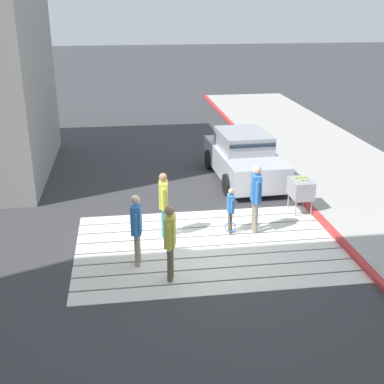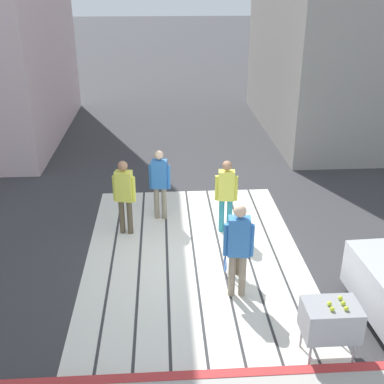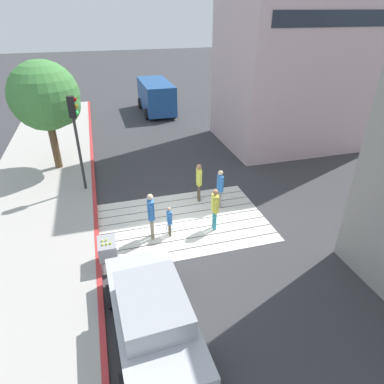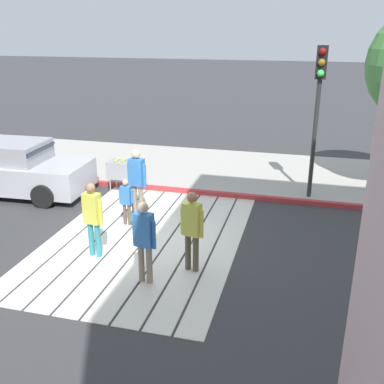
{
  "view_description": "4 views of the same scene",
  "coord_description": "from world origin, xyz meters",
  "px_view_note": "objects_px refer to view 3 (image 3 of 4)",
  "views": [
    {
      "loc": [
        1.95,
        10.83,
        5.59
      ],
      "look_at": [
        0.36,
        -0.4,
        1.28
      ],
      "focal_mm": 47.24,
      "sensor_mm": 36.0,
      "label": 1
    },
    {
      "loc": [
        -8.28,
        0.58,
        5.24
      ],
      "look_at": [
        0.59,
        0.01,
        1.18
      ],
      "focal_mm": 44.96,
      "sensor_mm": 36.0,
      "label": 2
    },
    {
      "loc": [
        -2.62,
        -10.45,
        7.33
      ],
      "look_at": [
        0.57,
        0.7,
        0.87
      ],
      "focal_mm": 31.2,
      "sensor_mm": 36.0,
      "label": 3
    },
    {
      "loc": [
        8.86,
        3.47,
        4.69
      ],
      "look_at": [
        -0.69,
        0.96,
        1.03
      ],
      "focal_mm": 41.91,
      "sensor_mm": 36.0,
      "label": 4
    }
  ],
  "objects_px": {
    "car_parked_near_curb": "(153,316)",
    "street_tree": "(47,98)",
    "pedestrian_adult_trailing": "(220,186)",
    "pedestrian_adult_side": "(215,206)",
    "pedestrian_child_with_racket": "(169,220)",
    "traffic_light_corner": "(75,126)",
    "pedestrian_teen_behind": "(151,213)",
    "pedestrian_adult_lead": "(199,180)",
    "tennis_ball_cart": "(107,248)",
    "van_down_street": "(156,96)"
  },
  "relations": [
    {
      "from": "tennis_ball_cart",
      "to": "pedestrian_adult_side",
      "type": "relative_size",
      "value": 0.61
    },
    {
      "from": "tennis_ball_cart",
      "to": "pedestrian_adult_side",
      "type": "xyz_separation_m",
      "value": [
        3.92,
        1.01,
        0.28
      ]
    },
    {
      "from": "van_down_street",
      "to": "pedestrian_teen_behind",
      "type": "height_order",
      "value": "van_down_street"
    },
    {
      "from": "tennis_ball_cart",
      "to": "pedestrian_child_with_racket",
      "type": "relative_size",
      "value": 0.85
    },
    {
      "from": "van_down_street",
      "to": "pedestrian_adult_side",
      "type": "height_order",
      "value": "van_down_street"
    },
    {
      "from": "traffic_light_corner",
      "to": "pedestrian_adult_trailing",
      "type": "xyz_separation_m",
      "value": [
        5.32,
        -2.99,
        -2.06
      ]
    },
    {
      "from": "van_down_street",
      "to": "pedestrian_adult_side",
      "type": "bearing_deg",
      "value": -93.06
    },
    {
      "from": "street_tree",
      "to": "tennis_ball_cart",
      "type": "height_order",
      "value": "street_tree"
    },
    {
      "from": "traffic_light_corner",
      "to": "pedestrian_adult_lead",
      "type": "height_order",
      "value": "traffic_light_corner"
    },
    {
      "from": "street_tree",
      "to": "pedestrian_adult_trailing",
      "type": "distance_m",
      "value": 9.07
    },
    {
      "from": "van_down_street",
      "to": "pedestrian_teen_behind",
      "type": "distance_m",
      "value": 16.42
    },
    {
      "from": "car_parked_near_curb",
      "to": "street_tree",
      "type": "height_order",
      "value": "street_tree"
    },
    {
      "from": "pedestrian_child_with_racket",
      "to": "car_parked_near_curb",
      "type": "bearing_deg",
      "value": -108.04
    },
    {
      "from": "car_parked_near_curb",
      "to": "pedestrian_child_with_racket",
      "type": "distance_m",
      "value": 4.29
    },
    {
      "from": "traffic_light_corner",
      "to": "pedestrian_adult_side",
      "type": "distance_m",
      "value": 6.7
    },
    {
      "from": "traffic_light_corner",
      "to": "pedestrian_child_with_racket",
      "type": "relative_size",
      "value": 3.54
    },
    {
      "from": "pedestrian_adult_lead",
      "to": "pedestrian_child_with_racket",
      "type": "distance_m",
      "value": 2.77
    },
    {
      "from": "pedestrian_adult_side",
      "to": "pedestrian_child_with_racket",
      "type": "xyz_separation_m",
      "value": [
        -1.69,
        0.05,
        -0.31
      ]
    },
    {
      "from": "pedestrian_adult_trailing",
      "to": "pedestrian_adult_side",
      "type": "bearing_deg",
      "value": -116.88
    },
    {
      "from": "traffic_light_corner",
      "to": "street_tree",
      "type": "bearing_deg",
      "value": 113.94
    },
    {
      "from": "car_parked_near_curb",
      "to": "van_down_street",
      "type": "bearing_deg",
      "value": 79.12
    },
    {
      "from": "pedestrian_teen_behind",
      "to": "pedestrian_child_with_racket",
      "type": "distance_m",
      "value": 0.74
    },
    {
      "from": "traffic_light_corner",
      "to": "pedestrian_adult_trailing",
      "type": "height_order",
      "value": "traffic_light_corner"
    },
    {
      "from": "pedestrian_adult_trailing",
      "to": "pedestrian_adult_lead",
      "type": "bearing_deg",
      "value": 131.39
    },
    {
      "from": "traffic_light_corner",
      "to": "pedestrian_adult_trailing",
      "type": "distance_m",
      "value": 6.44
    },
    {
      "from": "car_parked_near_curb",
      "to": "pedestrian_child_with_racket",
      "type": "xyz_separation_m",
      "value": [
        1.33,
        4.08,
        -0.07
      ]
    },
    {
      "from": "car_parked_near_curb",
      "to": "van_down_street",
      "type": "height_order",
      "value": "van_down_street"
    },
    {
      "from": "pedestrian_adult_lead",
      "to": "pedestrian_adult_side",
      "type": "xyz_separation_m",
      "value": [
        -0.06,
        -2.18,
        -0.02
      ]
    },
    {
      "from": "car_parked_near_curb",
      "to": "pedestrian_adult_side",
      "type": "height_order",
      "value": "pedestrian_adult_side"
    },
    {
      "from": "traffic_light_corner",
      "to": "street_tree",
      "type": "height_order",
      "value": "street_tree"
    },
    {
      "from": "pedestrian_adult_trailing",
      "to": "pedestrian_adult_side",
      "type": "xyz_separation_m",
      "value": [
        -0.72,
        -1.42,
        -0.0
      ]
    },
    {
      "from": "street_tree",
      "to": "pedestrian_child_with_racket",
      "type": "bearing_deg",
      "value": -59.85
    },
    {
      "from": "car_parked_near_curb",
      "to": "street_tree",
      "type": "xyz_separation_m",
      "value": [
        -2.79,
        11.17,
        2.9
      ]
    },
    {
      "from": "van_down_street",
      "to": "traffic_light_corner",
      "type": "height_order",
      "value": "traffic_light_corner"
    },
    {
      "from": "traffic_light_corner",
      "to": "pedestrian_adult_side",
      "type": "relative_size",
      "value": 2.53
    },
    {
      "from": "van_down_street",
      "to": "pedestrian_adult_lead",
      "type": "bearing_deg",
      "value": -93.3
    },
    {
      "from": "pedestrian_adult_trailing",
      "to": "pedestrian_teen_behind",
      "type": "relative_size",
      "value": 0.94
    },
    {
      "from": "pedestrian_adult_trailing",
      "to": "pedestrian_child_with_racket",
      "type": "relative_size",
      "value": 1.4
    },
    {
      "from": "van_down_street",
      "to": "pedestrian_adult_trailing",
      "type": "height_order",
      "value": "van_down_street"
    },
    {
      "from": "street_tree",
      "to": "pedestrian_teen_behind",
      "type": "bearing_deg",
      "value": -63.67
    },
    {
      "from": "traffic_light_corner",
      "to": "tennis_ball_cart",
      "type": "xyz_separation_m",
      "value": [
        0.68,
        -5.43,
        -2.34
      ]
    },
    {
      "from": "tennis_ball_cart",
      "to": "pedestrian_adult_side",
      "type": "height_order",
      "value": "pedestrian_adult_side"
    },
    {
      "from": "van_down_street",
      "to": "car_parked_near_curb",
      "type": "bearing_deg",
      "value": -100.88
    },
    {
      "from": "pedestrian_adult_trailing",
      "to": "pedestrian_teen_behind",
      "type": "xyz_separation_m",
      "value": [
        -3.04,
        -1.33,
        0.07
      ]
    },
    {
      "from": "street_tree",
      "to": "traffic_light_corner",
      "type": "bearing_deg",
      "value": -66.06
    },
    {
      "from": "pedestrian_adult_side",
      "to": "traffic_light_corner",
      "type": "bearing_deg",
      "value": 136.18
    },
    {
      "from": "pedestrian_adult_lead",
      "to": "tennis_ball_cart",
      "type": "bearing_deg",
      "value": -141.29
    },
    {
      "from": "car_parked_near_curb",
      "to": "street_tree",
      "type": "bearing_deg",
      "value": 104.03
    },
    {
      "from": "car_parked_near_curb",
      "to": "pedestrian_adult_trailing",
      "type": "height_order",
      "value": "pedestrian_adult_trailing"
    },
    {
      "from": "car_parked_near_curb",
      "to": "pedestrian_adult_lead",
      "type": "xyz_separation_m",
      "value": [
        3.08,
        6.2,
        0.26
      ]
    }
  ]
}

